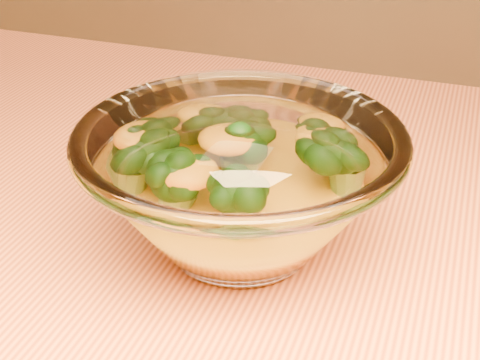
# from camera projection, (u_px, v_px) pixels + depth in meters

# --- Properties ---
(glass_bowl) EXTENTS (0.22, 0.22, 0.10)m
(glass_bowl) POSITION_uv_depth(u_px,v_px,m) (240.00, 186.00, 0.45)
(glass_bowl) COLOR white
(glass_bowl) RESTS_ON table
(cheese_sauce) EXTENTS (0.12, 0.12, 0.03)m
(cheese_sauce) POSITION_uv_depth(u_px,v_px,m) (240.00, 212.00, 0.46)
(cheese_sauce) COLOR orange
(cheese_sauce) RESTS_ON glass_bowl
(broccoli_heap) EXTENTS (0.16, 0.12, 0.06)m
(broccoli_heap) POSITION_uv_depth(u_px,v_px,m) (226.00, 165.00, 0.46)
(broccoli_heap) COLOR black
(broccoli_heap) RESTS_ON cheese_sauce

